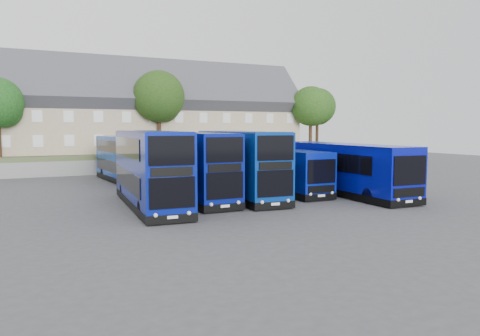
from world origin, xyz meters
name	(u,v)px	position (x,y,z in m)	size (l,w,h in m)	color
ground	(245,206)	(0.00, 0.00, 0.00)	(120.00, 120.00, 0.00)	#404045
retaining_wall	(146,166)	(0.00, 24.00, 0.75)	(70.00, 0.40, 1.50)	slate
earth_bank	(125,158)	(0.00, 34.00, 1.00)	(80.00, 20.00, 2.00)	#4A542F
terrace_row	(106,112)	(-3.00, 30.00, 6.60)	(48.00, 10.40, 11.20)	tan
dd_front_left	(150,170)	(-5.35, 2.38, 2.27)	(3.54, 11.80, 4.63)	navy
dd_front_mid	(191,167)	(-2.06, 4.07, 2.20)	(2.62, 11.30, 4.49)	navy
dd_front_right	(240,165)	(1.33, 3.54, 2.25)	(3.54, 11.67, 4.57)	navy
dd_rear_left	(122,160)	(-4.03, 16.65, 1.97)	(2.96, 10.24, 4.02)	#083299
dd_rear_right	(196,159)	(2.26, 14.66, 1.96)	(3.15, 10.21, 4.00)	#083794
coach_east_a	(277,170)	(5.41, 5.27, 1.58)	(2.73, 11.87, 3.23)	#081B9C
coach_east_b	(343,169)	(8.94, 1.80, 1.81)	(3.38, 13.57, 3.68)	#080E98
tree_mid	(160,99)	(2.15, 25.60, 8.07)	(5.76, 5.76, 9.18)	#382314
tree_east	(311,108)	(22.15, 25.10, 7.39)	(5.12, 5.12, 8.16)	#382314
tree_far	(318,108)	(28.15, 32.10, 7.73)	(5.44, 5.44, 8.67)	#382314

